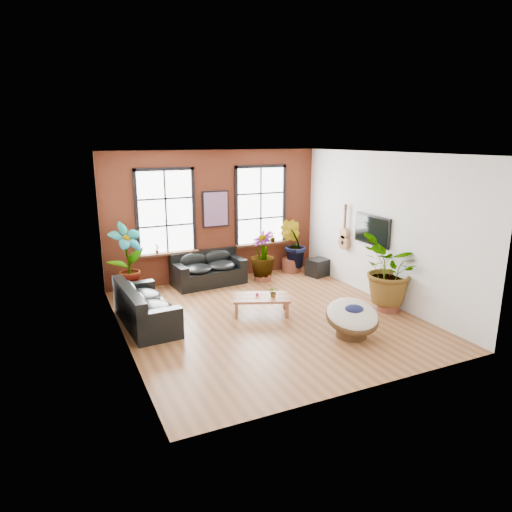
{
  "coord_description": "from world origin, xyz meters",
  "views": [
    {
      "loc": [
        -4.13,
        -8.31,
        3.79
      ],
      "look_at": [
        0.0,
        0.6,
        1.25
      ],
      "focal_mm": 32.0,
      "sensor_mm": 36.0,
      "label": 1
    }
  ],
  "objects_px": {
    "sofa_left": "(143,307)",
    "coffee_table": "(261,298)",
    "sofa_back": "(208,270)",
    "papasan_chair": "(352,317)"
  },
  "relations": [
    {
      "from": "sofa_left",
      "to": "coffee_table",
      "type": "bearing_deg",
      "value": -103.7
    },
    {
      "from": "sofa_back",
      "to": "papasan_chair",
      "type": "xyz_separation_m",
      "value": [
        1.46,
        -4.4,
        0.01
      ]
    },
    {
      "from": "sofa_left",
      "to": "coffee_table",
      "type": "xyz_separation_m",
      "value": [
        2.5,
        -0.45,
        -0.03
      ]
    },
    {
      "from": "sofa_back",
      "to": "sofa_left",
      "type": "relative_size",
      "value": 0.89
    },
    {
      "from": "coffee_table",
      "to": "papasan_chair",
      "type": "xyz_separation_m",
      "value": [
        1.09,
        -1.85,
        0.05
      ]
    },
    {
      "from": "sofa_left",
      "to": "papasan_chair",
      "type": "bearing_deg",
      "value": -126.09
    },
    {
      "from": "sofa_back",
      "to": "coffee_table",
      "type": "bearing_deg",
      "value": -86.88
    },
    {
      "from": "sofa_left",
      "to": "coffee_table",
      "type": "relative_size",
      "value": 1.55
    },
    {
      "from": "coffee_table",
      "to": "sofa_back",
      "type": "bearing_deg",
      "value": 120.32
    },
    {
      "from": "papasan_chair",
      "to": "sofa_left",
      "type": "bearing_deg",
      "value": 160.12
    }
  ]
}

